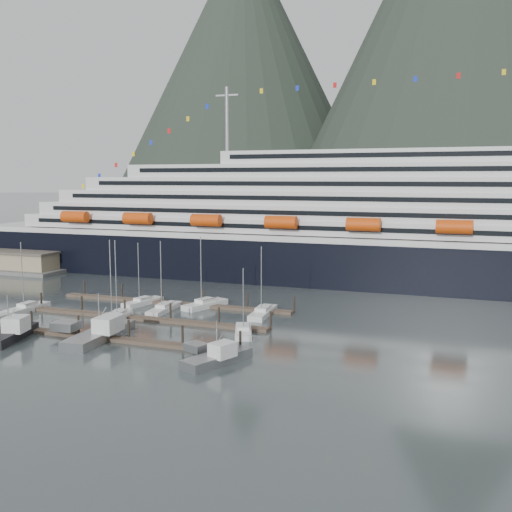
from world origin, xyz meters
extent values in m
plane|color=#414C4D|center=(0.00, 0.00, 0.00)|extent=(1600.00, 1600.00, 0.00)
cone|color=#212C21|center=(40.00, 560.00, 180.00)|extent=(400.00, 400.00, 420.00)
cone|color=#212C21|center=(-220.00, 600.00, 145.00)|extent=(340.00, 340.00, 340.00)
cube|color=black|center=(25.00, 55.00, 4.00)|extent=(210.00, 28.00, 12.00)
cube|color=silver|center=(25.00, 55.00, 10.50)|extent=(205.80, 27.44, 1.50)
cube|color=silver|center=(30.00, 55.00, 13.10)|extent=(185.00, 26.00, 3.20)
cube|color=black|center=(30.00, 41.95, 13.26)|extent=(175.75, 0.20, 1.00)
cube|color=silver|center=(32.00, 55.00, 16.30)|extent=(180.00, 25.00, 3.20)
cube|color=black|center=(32.00, 42.45, 16.46)|extent=(171.00, 0.20, 1.00)
cube|color=silver|center=(34.00, 55.00, 19.50)|extent=(172.00, 24.00, 3.20)
cube|color=black|center=(34.00, 42.95, 19.66)|extent=(163.40, 0.20, 1.00)
cube|color=silver|center=(36.00, 55.00, 22.70)|extent=(160.00, 23.00, 3.20)
cube|color=black|center=(36.00, 43.45, 22.86)|extent=(152.00, 0.20, 1.00)
cube|color=silver|center=(38.00, 55.00, 25.80)|extent=(140.00, 22.00, 3.00)
cube|color=black|center=(38.00, 43.95, 25.95)|extent=(133.00, 0.20, 1.00)
cube|color=silver|center=(40.00, 55.00, 28.80)|extent=(95.00, 20.00, 3.00)
cube|color=black|center=(40.00, 44.95, 28.95)|extent=(90.25, 0.20, 1.00)
cylinder|color=gray|center=(-10.00, 55.00, 38.30)|extent=(1.00, 1.00, 16.00)
cylinder|color=#DB440B|center=(-45.00, 40.00, 14.50)|extent=(7.00, 2.80, 2.80)
cylinder|color=#DB440B|center=(-27.00, 40.00, 14.50)|extent=(7.00, 2.80, 2.80)
cylinder|color=#DB440B|center=(-9.00, 40.00, 14.50)|extent=(7.00, 2.80, 2.80)
cylinder|color=#DB440B|center=(9.00, 40.00, 14.50)|extent=(7.00, 2.80, 2.80)
cylinder|color=#DB440B|center=(27.00, 40.00, 14.50)|extent=(7.00, 2.80, 2.80)
cylinder|color=#DB440B|center=(45.00, 40.00, 14.50)|extent=(7.00, 2.80, 2.80)
cube|color=#49392F|center=(-5.00, -10.00, 0.25)|extent=(48.00, 2.00, 0.50)
cylinder|color=black|center=(-17.00, -8.90, 1.40)|extent=(0.36, 0.36, 3.20)
cylinder|color=black|center=(-8.00, -8.90, 1.40)|extent=(0.36, 0.36, 3.20)
cylinder|color=black|center=(1.00, -8.90, 1.40)|extent=(0.36, 0.36, 3.20)
cylinder|color=black|center=(10.00, -8.90, 1.40)|extent=(0.36, 0.36, 3.20)
cylinder|color=black|center=(19.00, -8.90, 1.40)|extent=(0.36, 0.36, 3.20)
cube|color=#49392F|center=(-5.00, 3.00, 0.25)|extent=(48.00, 2.00, 0.50)
cylinder|color=black|center=(-26.00, 4.10, 1.40)|extent=(0.36, 0.36, 3.20)
cylinder|color=black|center=(-17.00, 4.10, 1.40)|extent=(0.36, 0.36, 3.20)
cylinder|color=black|center=(-8.00, 4.10, 1.40)|extent=(0.36, 0.36, 3.20)
cylinder|color=black|center=(1.00, 4.10, 1.40)|extent=(0.36, 0.36, 3.20)
cylinder|color=black|center=(10.00, 4.10, 1.40)|extent=(0.36, 0.36, 3.20)
cylinder|color=black|center=(19.00, 4.10, 1.40)|extent=(0.36, 0.36, 3.20)
cube|color=#49392F|center=(-5.00, 16.00, 0.25)|extent=(48.00, 2.00, 0.50)
cylinder|color=black|center=(-26.00, 17.10, 1.40)|extent=(0.36, 0.36, 3.20)
cylinder|color=black|center=(-17.00, 17.10, 1.40)|extent=(0.36, 0.36, 3.20)
cylinder|color=black|center=(-8.00, 17.10, 1.40)|extent=(0.36, 0.36, 3.20)
cylinder|color=black|center=(1.00, 17.10, 1.40)|extent=(0.36, 0.36, 3.20)
cylinder|color=black|center=(10.00, 17.10, 1.40)|extent=(0.36, 0.36, 3.20)
cylinder|color=black|center=(19.00, 17.10, 1.40)|extent=(0.36, 0.36, 3.20)
cube|color=silver|center=(-27.00, 1.57, 0.25)|extent=(2.72, 9.35, 1.45)
cube|color=silver|center=(-27.00, 1.57, 1.19)|extent=(2.08, 3.28, 0.83)
cylinder|color=gray|center=(-27.00, 0.64, 6.84)|extent=(0.17, 0.17, 11.81)
cube|color=silver|center=(-7.67, 1.62, 0.25)|extent=(5.52, 10.21, 1.39)
cube|color=silver|center=(-7.67, 1.62, 1.14)|extent=(2.96, 3.91, 0.79)
cylinder|color=gray|center=(-7.36, 0.67, 7.35)|extent=(0.16, 0.16, 12.92)
cube|color=silver|center=(-7.36, -0.12, 0.25)|extent=(4.18, 10.10, 1.44)
cube|color=silver|center=(-7.36, -0.12, 1.19)|extent=(2.57, 3.71, 0.83)
cylinder|color=gray|center=(-7.20, -1.08, 7.48)|extent=(0.17, 0.17, 13.10)
cube|color=silver|center=(-3.56, 10.11, 0.25)|extent=(3.28, 10.74, 1.35)
cube|color=silver|center=(-3.56, 10.11, 1.11)|extent=(2.19, 3.84, 0.77)
cylinder|color=gray|center=(-3.48, 9.05, 6.92)|extent=(0.15, 0.15, 12.11)
cube|color=silver|center=(-10.31, 13.87, 0.25)|extent=(4.28, 9.55, 1.30)
cube|color=silver|center=(-10.31, 13.87, 1.06)|extent=(2.48, 3.55, 0.74)
cylinder|color=gray|center=(-10.51, 12.97, 6.41)|extent=(0.15, 0.15, 11.16)
cube|color=silver|center=(2.01, 15.70, 0.25)|extent=(5.82, 10.29, 1.54)
cube|color=silver|center=(2.01, 15.70, 1.26)|extent=(3.17, 3.98, 0.88)
cylinder|color=gray|center=(1.70, 14.76, 7.21)|extent=(0.18, 0.18, 12.44)
cube|color=silver|center=(14.38, 13.32, 0.25)|extent=(3.43, 10.80, 1.42)
cube|color=silver|center=(14.38, 13.32, 1.16)|extent=(2.30, 3.86, 0.81)
cylinder|color=gray|center=(14.46, 12.26, 6.63)|extent=(0.16, 0.16, 11.44)
cube|color=silver|center=(15.90, 0.08, 0.25)|extent=(5.36, 8.81, 1.32)
cube|color=silver|center=(15.90, 0.08, 1.09)|extent=(2.84, 3.46, 0.76)
cylinder|color=gray|center=(16.21, -0.71, 5.69)|extent=(0.15, 0.15, 9.67)
cube|color=black|center=(-15.93, -15.00, 0.35)|extent=(6.55, 12.10, 2.09)
cube|color=silver|center=(-14.82, -14.71, 2.41)|extent=(3.71, 4.08, 2.30)
cube|color=black|center=(-14.82, -14.71, 3.25)|extent=(3.45, 3.81, 0.52)
cylinder|color=gray|center=(-15.93, -15.00, 4.19)|extent=(0.17, 0.17, 5.24)
cube|color=gray|center=(-3.22, -10.23, 0.35)|extent=(4.89, 15.33, 2.16)
cube|color=gray|center=(-8.94, -10.62, 1.73)|extent=(3.88, 3.56, 1.29)
cube|color=silver|center=(-1.71, -10.13, 2.48)|extent=(3.32, 4.72, 2.37)
cube|color=black|center=(-1.71, -10.13, 3.34)|extent=(3.08, 4.41, 0.54)
cylinder|color=gray|center=(-3.22, -10.23, 4.31)|extent=(0.17, 0.17, 5.39)
cube|color=gray|center=(18.00, -14.65, 0.35)|extent=(6.75, 10.87, 1.74)
cube|color=gray|center=(14.30, -13.19, 1.39)|extent=(3.60, 3.23, 1.05)
cube|color=silver|center=(18.97, -15.03, 2.00)|extent=(3.42, 3.81, 1.92)
cube|color=black|center=(18.97, -15.03, 2.70)|extent=(3.18, 3.55, 0.44)
cylinder|color=gray|center=(18.00, -14.65, 3.48)|extent=(0.14, 0.14, 4.36)
camera|label=1|loc=(49.24, -84.08, 24.08)|focal=42.00mm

